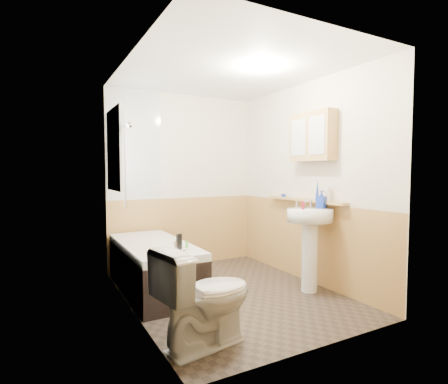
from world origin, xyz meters
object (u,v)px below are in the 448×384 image
(toilet, at_px, (205,297))
(sink, at_px, (310,233))
(pine_shelf, at_px, (304,200))
(bathtub, at_px, (154,265))
(medicine_cabinet, at_px, (312,137))

(toilet, xyz_separation_m, sink, (1.60, 0.57, 0.29))
(pine_shelf, bearing_deg, bathtub, 162.66)
(toilet, bearing_deg, bathtub, -11.09)
(sink, bearing_deg, toilet, -156.30)
(toilet, relative_size, medicine_cabinet, 1.25)
(toilet, bearing_deg, pine_shelf, -73.08)
(medicine_cabinet, bearing_deg, bathtub, 157.52)
(sink, relative_size, medicine_cabinet, 1.67)
(pine_shelf, bearing_deg, toilet, -153.16)
(toilet, distance_m, sink, 1.72)
(bathtub, height_order, toilet, toilet)
(toilet, bearing_deg, sink, -80.34)
(toilet, height_order, medicine_cabinet, medicine_cabinet)
(toilet, distance_m, pine_shelf, 2.11)
(toilet, relative_size, sink, 0.75)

